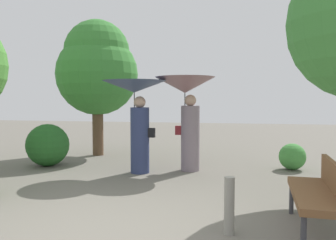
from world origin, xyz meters
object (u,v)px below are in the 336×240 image
person_right (186,100)px  tree_near_left (97,68)px  path_marker_post (229,206)px  park_bench (320,190)px  person_left (136,104)px

person_right → tree_near_left: 3.34m
tree_near_left → path_marker_post: 6.76m
park_bench → path_marker_post: size_ratio=2.27×
person_left → person_right: size_ratio=0.95×
path_marker_post → person_right: bearing=106.5°
person_right → path_marker_post: person_right is taller
tree_near_left → path_marker_post: (3.83, -5.14, -2.14)m
person_right → park_bench: 4.05m
person_left → person_right: person_right is taller
person_right → tree_near_left: size_ratio=0.54×
person_right → tree_near_left: (-2.78, 1.60, 0.92)m
tree_near_left → path_marker_post: tree_near_left is taller
person_right → path_marker_post: size_ratio=3.07×
person_left → path_marker_post: 3.87m
path_marker_post → person_left: bearing=123.8°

